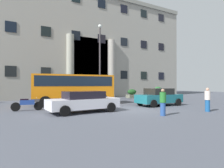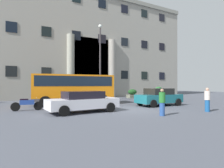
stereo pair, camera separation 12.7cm
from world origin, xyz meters
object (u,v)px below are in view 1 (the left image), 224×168
hedge_planter_west (158,92)px  bus_stop_sign (112,86)px  motorcycle_near_kerb (27,104)px  orange_minibus (73,87)px  hedge_planter_far_east (132,94)px  scooter_by_planter (150,99)px  hedge_planter_entrance_right (63,94)px  parked_sedan_far (159,97)px  pedestrian_man_red_shirt (163,102)px  lamppost_plaza_centre (100,57)px  motorcycle_far_end (80,102)px  pedestrian_man_crossing (207,100)px  parked_estate_mid (84,101)px

hedge_planter_west → bus_stop_sign: bearing=-163.3°
motorcycle_near_kerb → orange_minibus: bearing=34.9°
orange_minibus → hedge_planter_far_east: (9.85, 4.89, -1.02)m
orange_minibus → hedge_planter_far_east: size_ratio=5.06×
scooter_by_planter → hedge_planter_entrance_right: bearing=114.4°
hedge_planter_west → scooter_by_planter: hedge_planter_west is taller
hedge_planter_entrance_right → bus_stop_sign: bearing=-33.1°
parked_sedan_far → pedestrian_man_red_shirt: bearing=-130.7°
lamppost_plaza_centre → orange_minibus: bearing=-144.0°
orange_minibus → motorcycle_near_kerb: 4.73m
bus_stop_sign → scooter_by_planter: 4.79m
bus_stop_sign → motorcycle_far_end: bus_stop_sign is taller
hedge_planter_far_east → scooter_by_planter: 8.03m
hedge_planter_west → pedestrian_man_crossing: 15.33m
bus_stop_sign → hedge_planter_far_east: size_ratio=1.89×
bus_stop_sign → scooter_by_planter: size_ratio=1.43×
motorcycle_far_end → pedestrian_man_red_shirt: 6.67m
parked_estate_mid → motorcycle_far_end: (0.69, 2.54, -0.25)m
hedge_planter_far_east → parked_estate_mid: parked_estate_mid is taller
bus_stop_sign → hedge_planter_west: size_ratio=1.76×
hedge_planter_far_east → motorcycle_far_end: bearing=-144.4°
motorcycle_near_kerb → pedestrian_man_crossing: size_ratio=1.28×
orange_minibus → pedestrian_man_red_shirt: bearing=-65.7°
hedge_planter_west → lamppost_plaza_centre: bearing=-170.8°
orange_minibus → hedge_planter_entrance_right: 4.93m
hedge_planter_entrance_right → hedge_planter_west: (14.09, -0.23, 0.01)m
scooter_by_planter → pedestrian_man_red_shirt: (-4.07, -5.82, 0.32)m
parked_sedan_far → motorcycle_far_end: bearing=163.2°
parked_estate_mid → motorcycle_near_kerb: 4.10m
hedge_planter_west → motorcycle_near_kerb: 19.62m
motorcycle_near_kerb → pedestrian_man_red_shirt: bearing=-36.7°
motorcycle_near_kerb → parked_sedan_far: bearing=-5.4°
motorcycle_near_kerb → pedestrian_man_crossing: pedestrian_man_crossing is taller
hedge_planter_entrance_right → hedge_planter_far_east: (9.56, 0.05, -0.15)m
hedge_planter_entrance_right → parked_sedan_far: size_ratio=0.51×
orange_minibus → hedge_planter_west: size_ratio=4.71×
parked_sedan_far → hedge_planter_west: bearing=47.6°
parked_estate_mid → lamppost_plaza_centre: 10.12m
parked_sedan_far → orange_minibus: bearing=145.9°
scooter_by_planter → pedestrian_man_crossing: bearing=-109.1°
hedge_planter_west → parked_estate_mid: (-15.23, -9.45, -0.02)m
hedge_planter_far_east → parked_estate_mid: 14.47m
motorcycle_near_kerb → hedge_planter_entrance_right: bearing=64.5°
hedge_planter_entrance_right → pedestrian_man_crossing: bearing=-65.2°
hedge_planter_entrance_right → hedge_planter_west: size_ratio=1.35×
parked_sedan_far → pedestrian_man_crossing: pedestrian_man_crossing is taller
orange_minibus → hedge_planter_entrance_right: size_ratio=3.49×
hedge_planter_far_east → lamppost_plaza_centre: 7.55m
parked_sedan_far → parked_estate_mid: parked_sedan_far is taller
hedge_planter_west → scooter_by_planter: 10.46m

